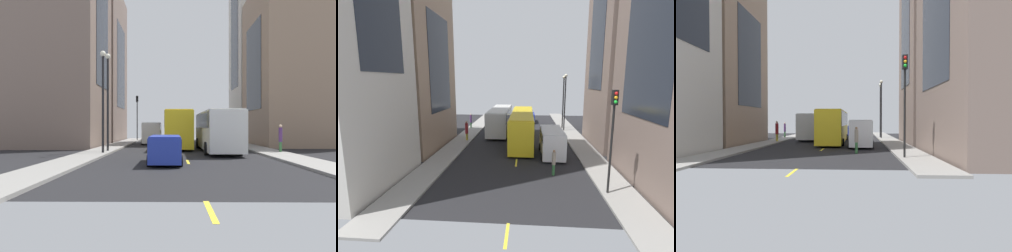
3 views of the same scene
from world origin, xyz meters
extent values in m
plane|color=black|center=(0.00, 0.00, 0.00)|extent=(40.15, 40.15, 0.00)
cube|color=gray|center=(-6.89, 0.00, 0.07)|extent=(2.38, 44.00, 0.15)
cube|color=gray|center=(6.89, 0.00, 0.07)|extent=(2.38, 44.00, 0.15)
cube|color=yellow|center=(0.00, -21.00, 0.01)|extent=(0.16, 2.00, 0.01)
cube|color=yellow|center=(0.00, -10.50, 0.01)|extent=(0.16, 2.00, 0.01)
cube|color=yellow|center=(0.00, 0.00, 0.01)|extent=(0.16, 2.00, 0.01)
cube|color=yellow|center=(0.00, 10.50, 0.01)|extent=(0.16, 2.00, 0.01)
cube|color=yellow|center=(0.00, 21.00, 0.01)|extent=(0.16, 2.00, 0.01)
cube|color=beige|center=(-12.09, -15.95, 17.16)|extent=(7.63, 8.82, 34.32)
cube|color=#1E232D|center=(-12.09, -15.95, 17.16)|extent=(7.71, 4.85, 18.88)
cube|color=#937760|center=(-13.17, -5.63, 8.87)|extent=(9.78, 10.79, 17.73)
cube|color=#1E232D|center=(-13.17, -5.63, 8.87)|extent=(9.88, 5.93, 9.75)
cube|color=#7A665B|center=(11.65, -14.91, 10.69)|extent=(6.74, 11.75, 21.38)
cube|color=#1E232D|center=(11.65, -14.91, 10.69)|extent=(6.81, 6.46, 11.76)
cube|color=#7A665B|center=(12.88, -3.13, 13.86)|extent=(9.21, 9.45, 27.73)
cube|color=#1E232D|center=(12.88, -3.13, 13.86)|extent=(9.30, 5.20, 15.25)
cube|color=silver|center=(-2.84, 2.79, 1.77)|extent=(2.55, 11.39, 3.00)
cube|color=black|center=(-2.84, 2.79, 2.62)|extent=(2.60, 10.48, 1.20)
cube|color=beige|center=(-2.84, 2.79, 3.31)|extent=(2.45, 10.93, 0.08)
cylinder|color=black|center=(-4.01, 6.32, 0.50)|extent=(0.46, 1.00, 1.00)
cylinder|color=black|center=(-1.67, 6.32, 0.50)|extent=(0.46, 1.00, 1.00)
cylinder|color=black|center=(-4.01, -0.74, 0.50)|extent=(0.46, 1.00, 1.00)
cylinder|color=black|center=(-1.67, -0.74, 0.50)|extent=(0.46, 1.00, 1.00)
cube|color=yellow|center=(0.34, -2.91, 1.86)|extent=(2.45, 13.21, 3.30)
cube|color=black|center=(0.34, -2.91, 2.72)|extent=(2.50, 12.15, 1.48)
cube|color=gold|center=(0.34, -2.91, 3.55)|extent=(2.35, 12.68, 0.08)
cylinder|color=black|center=(-0.78, 1.19, 0.38)|extent=(0.44, 0.76, 0.76)
cylinder|color=black|center=(1.47, 1.19, 0.38)|extent=(0.44, 0.76, 0.76)
cylinder|color=black|center=(-0.78, -7.00, 0.38)|extent=(0.44, 0.76, 0.76)
cylinder|color=black|center=(1.47, -7.00, 0.38)|extent=(0.44, 0.76, 0.76)
cube|color=white|center=(3.33, -7.93, 1.35)|extent=(2.05, 5.47, 2.30)
cube|color=black|center=(3.33, -7.93, 2.10)|extent=(2.09, 5.03, 0.69)
cube|color=silver|center=(3.33, -7.93, 2.54)|extent=(1.97, 5.25, 0.08)
cylinder|color=black|center=(2.38, -6.23, 0.36)|extent=(0.37, 0.72, 0.72)
cylinder|color=black|center=(4.27, -6.23, 0.36)|extent=(0.37, 0.72, 0.72)
cylinder|color=black|center=(2.38, -9.62, 0.36)|extent=(0.37, 0.72, 0.72)
cylinder|color=black|center=(4.27, -9.62, 0.36)|extent=(0.37, 0.72, 0.72)
cube|color=#2338AD|center=(1.34, 11.28, 0.85)|extent=(1.73, 4.24, 1.35)
cube|color=black|center=(1.34, 11.28, 1.19)|extent=(1.76, 3.90, 0.57)
cube|color=navy|center=(1.34, 11.28, 1.56)|extent=(1.66, 4.07, 0.08)
cylinder|color=black|center=(0.54, 12.59, 0.31)|extent=(0.31, 0.62, 0.62)
cylinder|color=black|center=(2.13, 12.59, 0.31)|extent=(0.31, 0.62, 0.62)
cylinder|color=black|center=(0.54, 9.97, 0.31)|extent=(0.31, 0.62, 0.62)
cylinder|color=black|center=(2.13, 9.97, 0.31)|extent=(0.31, 0.62, 0.62)
cylinder|color=#336B38|center=(-7.55, 4.87, 0.54)|extent=(0.21, 0.21, 0.78)
cylinder|color=#593372|center=(-7.55, 4.87, 1.49)|extent=(0.28, 0.28, 1.12)
sphere|color=beige|center=(-7.55, 4.87, 2.16)|extent=(0.23, 0.23, 0.23)
cylinder|color=gold|center=(-6.26, -3.05, 0.55)|extent=(0.27, 0.27, 0.80)
cylinder|color=maroon|center=(-6.26, -3.05, 1.57)|extent=(0.36, 0.36, 1.25)
sphere|color=tan|center=(-6.26, -3.05, 2.33)|extent=(0.26, 0.26, 0.26)
cylinder|color=#336B38|center=(2.98, -13.13, 0.42)|extent=(0.22, 0.22, 0.85)
cylinder|color=gray|center=(2.98, -13.13, 1.34)|extent=(0.29, 0.29, 0.98)
sphere|color=#8C6647|center=(2.98, -13.13, 1.93)|extent=(0.20, 0.20, 0.20)
cylinder|color=black|center=(6.10, -16.23, 2.96)|extent=(0.14, 0.14, 5.63)
cube|color=black|center=(6.10, -16.23, 6.23)|extent=(0.32, 0.32, 0.90)
sphere|color=red|center=(6.10, -16.41, 6.48)|extent=(0.20, 0.20, 0.20)
sphere|color=orange|center=(6.10, -16.41, 6.23)|extent=(0.20, 0.20, 0.20)
sphere|color=green|center=(6.10, -16.41, 5.97)|extent=(0.20, 0.20, 0.20)
cylinder|color=black|center=(6.20, 3.96, 3.92)|extent=(0.18, 0.18, 7.54)
sphere|color=silver|center=(6.20, 3.96, 7.87)|extent=(0.44, 0.44, 0.44)
cylinder|color=black|center=(6.20, 5.70, 3.82)|extent=(0.18, 0.18, 7.33)
sphere|color=silver|center=(6.20, 5.70, 7.66)|extent=(0.44, 0.44, 0.44)
camera|label=1|loc=(0.98, 28.60, 2.14)|focal=32.33mm
camera|label=2|loc=(0.86, -31.58, 7.25)|focal=26.53mm
camera|label=3|loc=(3.23, -33.86, 2.48)|focal=29.20mm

